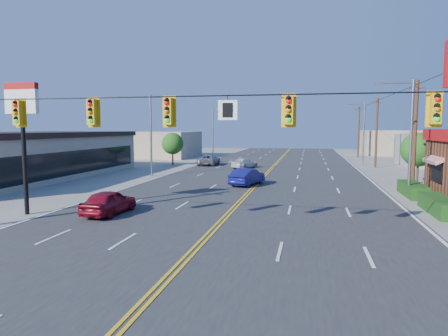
% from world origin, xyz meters
% --- Properties ---
extents(ground, '(160.00, 160.00, 0.00)m').
position_xyz_m(ground, '(0.00, 0.00, 0.00)').
color(ground, gray).
rests_on(ground, ground).
extents(road, '(20.00, 120.00, 0.06)m').
position_xyz_m(road, '(0.00, 20.00, 0.03)').
color(road, '#2D2D30').
rests_on(road, ground).
extents(signal_span, '(24.32, 0.34, 9.00)m').
position_xyz_m(signal_span, '(-0.12, 0.00, 4.89)').
color(signal_span, '#47301E').
rests_on(signal_span, ground).
extents(strip_mall, '(10.40, 26.40, 4.40)m').
position_xyz_m(strip_mall, '(-22.00, 18.00, 2.25)').
color(strip_mall, tan).
rests_on(strip_mall, ground).
extents(pizza_hut_sign, '(1.90, 0.30, 6.85)m').
position_xyz_m(pizza_hut_sign, '(-11.00, 4.00, 5.18)').
color(pizza_hut_sign, black).
rests_on(pizza_hut_sign, ground).
extents(streetlight_se, '(2.55, 0.25, 8.00)m').
position_xyz_m(streetlight_se, '(10.79, 14.00, 4.51)').
color(streetlight_se, gray).
rests_on(streetlight_se, ground).
extents(streetlight_ne, '(2.55, 0.25, 8.00)m').
position_xyz_m(streetlight_ne, '(10.79, 38.00, 4.51)').
color(streetlight_ne, gray).
rests_on(streetlight_ne, ground).
extents(streetlight_sw, '(2.55, 0.25, 8.00)m').
position_xyz_m(streetlight_sw, '(-10.79, 22.00, 4.51)').
color(streetlight_sw, gray).
rests_on(streetlight_sw, ground).
extents(streetlight_nw, '(2.55, 0.25, 8.00)m').
position_xyz_m(streetlight_nw, '(-10.79, 48.00, 4.51)').
color(streetlight_nw, gray).
rests_on(streetlight_nw, ground).
extents(utility_pole_near, '(0.28, 0.28, 8.40)m').
position_xyz_m(utility_pole_near, '(12.20, 18.00, 4.20)').
color(utility_pole_near, '#47301E').
rests_on(utility_pole_near, ground).
extents(utility_pole_mid, '(0.28, 0.28, 8.40)m').
position_xyz_m(utility_pole_mid, '(12.20, 36.00, 4.20)').
color(utility_pole_mid, '#47301E').
rests_on(utility_pole_mid, ground).
extents(utility_pole_far, '(0.28, 0.28, 8.40)m').
position_xyz_m(utility_pole_far, '(12.20, 54.00, 4.20)').
color(utility_pole_far, '#47301E').
rests_on(utility_pole_far, ground).
extents(tree_kfc_rear, '(2.94, 2.94, 4.41)m').
position_xyz_m(tree_kfc_rear, '(13.50, 22.00, 2.93)').
color(tree_kfc_rear, '#47301E').
rests_on(tree_kfc_rear, ground).
extents(tree_west, '(2.80, 2.80, 4.20)m').
position_xyz_m(tree_west, '(-13.00, 34.00, 2.79)').
color(tree_west, '#47301E').
rests_on(tree_west, ground).
extents(bld_west_far, '(11.00, 12.00, 4.20)m').
position_xyz_m(bld_west_far, '(-20.00, 48.00, 2.10)').
color(bld_west_far, tan).
rests_on(bld_west_far, ground).
extents(bld_east_far, '(10.00, 10.00, 4.40)m').
position_xyz_m(bld_east_far, '(19.00, 62.00, 2.20)').
color(bld_east_far, tan).
rests_on(bld_east_far, ground).
extents(car_magenta, '(1.78, 4.04, 1.35)m').
position_xyz_m(car_magenta, '(-6.43, 4.77, 0.68)').
color(car_magenta, maroon).
rests_on(car_magenta, ground).
extents(car_blue, '(2.58, 4.53, 1.41)m').
position_xyz_m(car_blue, '(-0.70, 17.51, 0.71)').
color(car_blue, navy).
rests_on(car_blue, ground).
extents(car_white, '(3.17, 4.33, 1.17)m').
position_xyz_m(car_white, '(-3.16, 31.45, 0.58)').
color(car_white, silver).
rests_on(car_white, ground).
extents(car_silver, '(2.33, 4.86, 1.33)m').
position_xyz_m(car_silver, '(-8.27, 34.46, 0.67)').
color(car_silver, '#98999D').
rests_on(car_silver, ground).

